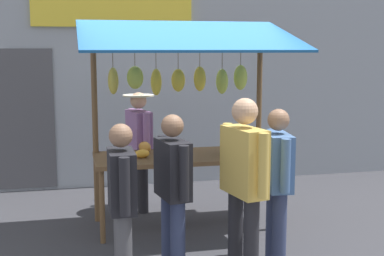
{
  "coord_description": "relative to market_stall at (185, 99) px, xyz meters",
  "views": [
    {
      "loc": [
        1.32,
        6.11,
        2.14
      ],
      "look_at": [
        0.0,
        0.3,
        1.25
      ],
      "focal_mm": 49.45,
      "sensor_mm": 36.0,
      "label": 1
    }
  ],
  "objects": [
    {
      "name": "ground_plane",
      "position": [
        -0.0,
        0.05,
        -1.55
      ],
      "size": [
        40.0,
        40.0,
        0.0
      ],
      "primitive_type": "plane",
      "color": "#38383D"
    },
    {
      "name": "street_backdrop",
      "position": [
        0.06,
        -2.15,
        0.15
      ],
      "size": [
        9.0,
        0.3,
        3.4
      ],
      "color": "#8C939E",
      "rests_on": "ground"
    },
    {
      "name": "market_stall",
      "position": [
        0.0,
        0.0,
        0.0
      ],
      "size": [
        2.5,
        1.46,
        2.5
      ],
      "color": "brown",
      "rests_on": "ground"
    },
    {
      "name": "vendor_with_sunhat",
      "position": [
        0.48,
        -0.7,
        -0.62
      ],
      "size": [
        0.41,
        0.67,
        1.58
      ],
      "rotation": [
        0.0,
        0.0,
        1.78
      ],
      "color": "#232328",
      "rests_on": "ground"
    },
    {
      "name": "shopper_with_shopping_bag",
      "position": [
        -0.15,
        1.77,
        -0.55
      ],
      "size": [
        0.32,
        0.71,
        1.72
      ],
      "rotation": [
        0.0,
        0.0,
        -1.36
      ],
      "color": "#232328",
      "rests_on": "ground"
    },
    {
      "name": "shopper_in_grey_tee",
      "position": [
        0.93,
        1.68,
        -0.69
      ],
      "size": [
        0.22,
        0.66,
        1.51
      ],
      "rotation": [
        0.0,
        0.0,
        -1.58
      ],
      "color": "#4C4C51",
      "rests_on": "ground"
    },
    {
      "name": "shopper_in_striped_shirt",
      "position": [
        0.43,
        1.44,
        -0.66
      ],
      "size": [
        0.29,
        0.66,
        1.55
      ],
      "rotation": [
        0.0,
        0.0,
        -1.4
      ],
      "color": "navy",
      "rests_on": "ground"
    },
    {
      "name": "shopper_with_ponytail",
      "position": [
        -0.62,
        1.41,
        -0.65
      ],
      "size": [
        0.28,
        0.67,
        1.57
      ],
      "rotation": [
        0.0,
        0.0,
        -1.7
      ],
      "color": "navy",
      "rests_on": "ground"
    }
  ]
}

